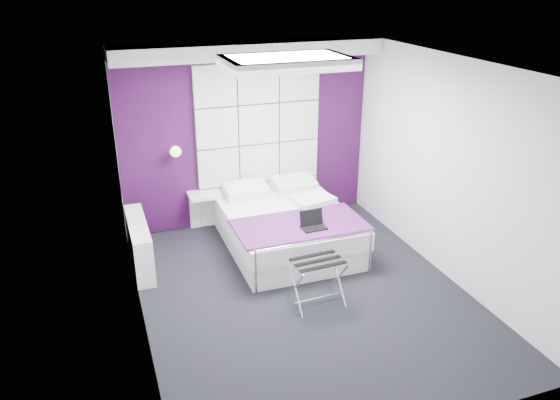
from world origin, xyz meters
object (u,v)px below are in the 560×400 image
bed (286,227)px  laptop (313,223)px  radiator (139,244)px  nightstand (205,195)px  wall_lamp (175,151)px  luggage_rack (317,282)px

bed → laptop: (0.12, -0.61, 0.31)m
radiator → nightstand: radiator is taller
wall_lamp → nightstand: size_ratio=0.34×
laptop → nightstand: bearing=123.0°
wall_lamp → bed: (1.26, -0.90, -0.93)m
wall_lamp → laptop: wall_lamp is taller
bed → laptop: 0.70m
bed → laptop: bearing=-79.4°
bed → wall_lamp: bearing=144.6°
radiator → nightstand: 1.25m
radiator → nightstand: (1.00, 0.72, 0.25)m
bed → luggage_rack: bed is taller
luggage_rack → laptop: size_ratio=1.85×
luggage_rack → bed: bearing=81.0°
laptop → bed: bearing=98.9°
radiator → nightstand: size_ratio=2.68×
nightstand → luggage_rack: nightstand is taller
luggage_rack → nightstand: bearing=105.7°
radiator → nightstand: bearing=35.9°
luggage_rack → laptop: (0.26, 0.77, 0.33)m
nightstand → laptop: bearing=-55.2°
luggage_rack → wall_lamp: bearing=113.1°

